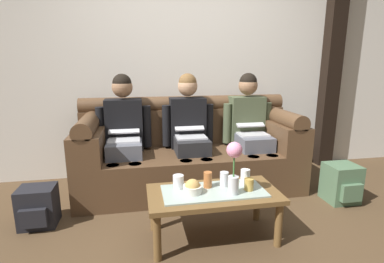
# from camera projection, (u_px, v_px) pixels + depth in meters

# --- Properties ---
(ground_plane) EXTENTS (14.00, 14.00, 0.00)m
(ground_plane) POSITION_uv_depth(u_px,v_px,m) (218.00, 248.00, 2.16)
(ground_plane) COLOR #4C3823
(back_wall_patterned) EXTENTS (6.00, 0.12, 2.90)m
(back_wall_patterned) POSITION_uv_depth(u_px,v_px,m) (181.00, 52.00, 3.46)
(back_wall_patterned) COLOR silver
(back_wall_patterned) RESTS_ON ground_plane
(timber_pillar) EXTENTS (0.20, 0.20, 2.90)m
(timber_pillar) POSITION_uv_depth(u_px,v_px,m) (332.00, 53.00, 3.69)
(timber_pillar) COLOR black
(timber_pillar) RESTS_ON ground_plane
(couch) EXTENTS (2.29, 0.88, 0.96)m
(couch) POSITION_uv_depth(u_px,v_px,m) (189.00, 153.00, 3.20)
(couch) COLOR #513823
(couch) RESTS_ON ground_plane
(person_left) EXTENTS (0.56, 0.67, 1.22)m
(person_left) POSITION_uv_depth(u_px,v_px,m) (124.00, 130.00, 3.00)
(person_left) COLOR #595B66
(person_left) RESTS_ON ground_plane
(person_middle) EXTENTS (0.56, 0.67, 1.22)m
(person_middle) POSITION_uv_depth(u_px,v_px,m) (189.00, 127.00, 3.13)
(person_middle) COLOR #232326
(person_middle) RESTS_ON ground_plane
(person_right) EXTENTS (0.56, 0.67, 1.22)m
(person_right) POSITION_uv_depth(u_px,v_px,m) (250.00, 125.00, 3.25)
(person_right) COLOR #595B66
(person_right) RESTS_ON ground_plane
(coffee_table) EXTENTS (0.98, 0.49, 0.39)m
(coffee_table) POSITION_uv_depth(u_px,v_px,m) (213.00, 198.00, 2.22)
(coffee_table) COLOR brown
(coffee_table) RESTS_ON ground_plane
(flower_vase) EXTENTS (0.11, 0.11, 0.39)m
(flower_vase) POSITION_uv_depth(u_px,v_px,m) (234.00, 163.00, 2.09)
(flower_vase) COLOR silver
(flower_vase) RESTS_ON coffee_table
(snack_bowl) EXTENTS (0.14, 0.14, 0.12)m
(snack_bowl) POSITION_uv_depth(u_px,v_px,m) (192.00, 188.00, 2.15)
(snack_bowl) COLOR silver
(snack_bowl) RESTS_ON coffee_table
(cup_near_left) EXTENTS (0.07, 0.07, 0.09)m
(cup_near_left) POSITION_uv_depth(u_px,v_px,m) (249.00, 184.00, 2.20)
(cup_near_left) COLOR gold
(cup_near_left) RESTS_ON coffee_table
(cup_near_right) EXTENTS (0.07, 0.07, 0.11)m
(cup_near_right) POSITION_uv_depth(u_px,v_px,m) (224.00, 179.00, 2.27)
(cup_near_right) COLOR silver
(cup_near_right) RESTS_ON coffee_table
(cup_far_center) EXTENTS (0.06, 0.06, 0.12)m
(cup_far_center) POSITION_uv_depth(u_px,v_px,m) (208.00, 180.00, 2.25)
(cup_far_center) COLOR #B26633
(cup_far_center) RESTS_ON coffee_table
(cup_far_left) EXTENTS (0.08, 0.08, 0.10)m
(cup_far_left) POSITION_uv_depth(u_px,v_px,m) (178.00, 182.00, 2.23)
(cup_far_left) COLOR silver
(cup_far_left) RESTS_ON coffee_table
(cup_far_right) EXTENTS (0.07, 0.07, 0.12)m
(cup_far_right) POSITION_uv_depth(u_px,v_px,m) (245.00, 177.00, 2.31)
(cup_far_right) COLOR white
(cup_far_right) RESTS_ON coffee_table
(backpack_right) EXTENTS (0.29, 0.31, 0.37)m
(backpack_right) POSITION_uv_depth(u_px,v_px,m) (341.00, 183.00, 2.86)
(backpack_right) COLOR #4C6B4C
(backpack_right) RESTS_ON ground_plane
(backpack_left) EXTENTS (0.29, 0.28, 0.33)m
(backpack_left) POSITION_uv_depth(u_px,v_px,m) (38.00, 207.00, 2.43)
(backpack_left) COLOR black
(backpack_left) RESTS_ON ground_plane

